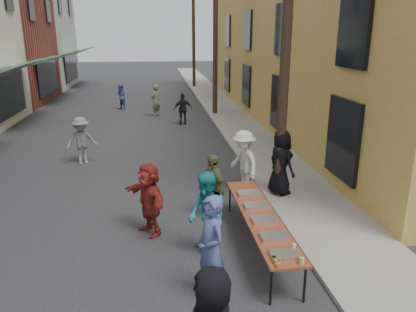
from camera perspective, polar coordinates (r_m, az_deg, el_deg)
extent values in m
plane|color=#28282B|center=(8.40, -13.77, -14.95)|extent=(120.00, 120.00, 0.00)
cube|color=gray|center=(22.87, 2.73, 6.02)|extent=(2.20, 60.00, 0.10)
cube|color=gray|center=(37.75, -25.41, 15.56)|extent=(8.00, 8.00, 9.00)
cube|color=#C68B46|center=(23.40, 19.00, 17.60)|extent=(10.00, 28.00, 10.00)
cylinder|color=#2D2116|center=(10.62, 11.04, 17.33)|extent=(0.26, 0.26, 9.00)
cylinder|color=#2D2116|center=(22.35, 1.04, 17.25)|extent=(0.26, 0.26, 9.00)
cylinder|color=#2D2116|center=(34.26, -2.04, 17.13)|extent=(0.26, 0.26, 9.00)
cube|color=brown|center=(8.56, 7.37, -8.38)|extent=(0.70, 4.00, 0.04)
cylinder|color=black|center=(7.11, 8.85, -17.69)|extent=(0.04, 0.04, 0.71)
cylinder|color=black|center=(7.28, 13.45, -17.09)|extent=(0.04, 0.04, 0.71)
cylinder|color=black|center=(10.33, 3.10, -5.97)|extent=(0.04, 0.04, 0.71)
cylinder|color=black|center=(10.45, 6.24, -5.79)|extent=(0.04, 0.04, 0.71)
cube|color=maroon|center=(7.14, 10.79, -13.50)|extent=(0.50, 0.33, 0.08)
cube|color=#B2B2B7|center=(7.68, 9.29, -11.10)|extent=(0.50, 0.33, 0.08)
cube|color=tan|center=(8.28, 7.91, -8.87)|extent=(0.50, 0.33, 0.08)
cube|color=#B2B2B7|center=(8.89, 6.73, -6.94)|extent=(0.50, 0.33, 0.08)
cube|color=tan|center=(9.52, 5.72, -5.26)|extent=(0.50, 0.33, 0.08)
cylinder|color=#A57F26|center=(6.83, 9.77, -14.93)|extent=(0.07, 0.07, 0.08)
cylinder|color=#A57F26|center=(6.92, 9.53, -14.51)|extent=(0.07, 0.07, 0.08)
cylinder|color=#A57F26|center=(7.00, 9.29, -14.09)|extent=(0.07, 0.07, 0.08)
cylinder|color=tan|center=(6.99, 13.06, -14.18)|extent=(0.08, 0.08, 0.12)
imported|color=#4A598F|center=(6.90, 0.41, -12.94)|extent=(0.65, 0.79, 1.87)
imported|color=teal|center=(8.11, -0.18, -8.42)|extent=(0.90, 1.03, 1.80)
imported|color=white|center=(11.34, 5.03, -0.89)|extent=(1.03, 1.34, 1.83)
imported|color=#585F37|center=(9.83, 0.67, -4.29)|extent=(0.73, 1.03, 1.62)
imported|color=maroon|center=(9.16, -8.28, -5.96)|extent=(1.18, 1.59, 1.67)
imported|color=black|center=(11.20, 10.22, -0.91)|extent=(0.87, 1.03, 1.78)
imported|color=slate|center=(14.60, -17.37, 2.07)|extent=(1.20, 0.90, 1.65)
imported|color=black|center=(20.13, -3.53, 6.60)|extent=(0.94, 0.46, 1.55)
imported|color=olive|center=(22.30, -7.41, 7.74)|extent=(0.66, 0.75, 1.73)
imported|color=#495D8E|center=(24.61, -12.11, 8.09)|extent=(0.91, 0.92, 1.50)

